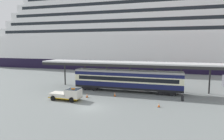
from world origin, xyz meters
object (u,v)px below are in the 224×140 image
(service_truck, at_px, (68,94))
(traffic_cone_mid, at_px, (159,105))
(quay_bollard, at_px, (182,98))
(cruise_ship, at_px, (164,32))
(traffic_cone_far, at_px, (87,95))
(train_carriage, at_px, (127,80))
(traffic_cone_near, at_px, (115,94))

(service_truck, xyz_separation_m, traffic_cone_mid, (14.29, 0.41, -0.69))
(traffic_cone_mid, xyz_separation_m, quay_bollard, (3.42, 4.32, 0.22))
(quay_bollard, bearing_deg, traffic_cone_mid, -128.37)
(cruise_ship, relative_size, service_truck, 26.64)
(cruise_ship, height_order, traffic_cone_mid, cruise_ship)
(traffic_cone_far, bearing_deg, cruise_ship, 77.63)
(traffic_cone_mid, bearing_deg, train_carriage, 128.26)
(traffic_cone_mid, bearing_deg, quay_bollard, 51.63)
(cruise_ship, bearing_deg, traffic_cone_near, -97.69)
(train_carriage, distance_m, traffic_cone_far, 8.57)
(service_truck, height_order, traffic_cone_far, service_truck)
(traffic_cone_far, bearing_deg, quay_bollard, 8.58)
(cruise_ship, xyz_separation_m, quay_bollard, (4.75, -46.57, -13.24))
(service_truck, xyz_separation_m, traffic_cone_near, (6.62, 4.33, -0.61))
(service_truck, height_order, traffic_cone_near, service_truck)
(traffic_cone_near, xyz_separation_m, traffic_cone_far, (-4.39, -1.93, -0.04))
(service_truck, height_order, quay_bollard, service_truck)
(quay_bollard, bearing_deg, traffic_cone_far, -171.42)
(cruise_ship, xyz_separation_m, traffic_cone_far, (-10.73, -48.90, -13.42))
(service_truck, distance_m, traffic_cone_near, 7.94)
(cruise_ship, bearing_deg, quay_bollard, -84.18)
(traffic_cone_mid, relative_size, quay_bollard, 0.63)
(traffic_cone_near, height_order, traffic_cone_mid, traffic_cone_near)
(cruise_ship, height_order, traffic_cone_far, cruise_ship)
(cruise_ship, relative_size, traffic_cone_near, 180.37)
(train_carriage, bearing_deg, traffic_cone_mid, -51.74)
(cruise_ship, height_order, traffic_cone_near, cruise_ship)
(cruise_ship, bearing_deg, traffic_cone_mid, -88.51)
(traffic_cone_near, bearing_deg, traffic_cone_far, -156.25)
(traffic_cone_near, bearing_deg, train_carriage, 73.54)
(service_truck, relative_size, traffic_cone_far, 7.60)
(traffic_cone_near, relative_size, traffic_cone_far, 1.12)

